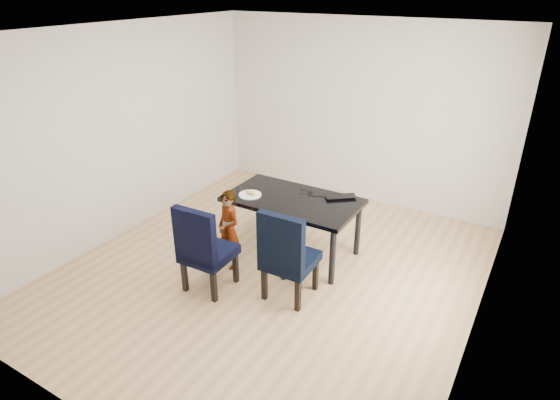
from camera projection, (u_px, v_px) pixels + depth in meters
The scene contains 14 objects.
floor at pixel (271, 271), 5.58m from camera, with size 4.50×5.00×0.01m, color tan.
ceiling at pixel (269, 31), 4.42m from camera, with size 4.50×5.00×0.01m, color white.
wall_back at pixel (359, 113), 6.95m from camera, with size 4.50×0.01×2.70m, color silver.
wall_front at pixel (69, 282), 3.05m from camera, with size 4.50×0.01×2.70m, color white.
wall_left at pixel (123, 133), 6.04m from camera, with size 0.01×5.00×2.70m, color white.
wall_right at pixel (496, 213), 3.96m from camera, with size 0.01×5.00×2.70m, color silver.
dining_table at pixel (292, 226), 5.81m from camera, with size 1.60×0.90×0.75m, color black.
chair_left at pixel (209, 246), 5.08m from camera, with size 0.50×0.52×1.04m, color black.
chair_right at pixel (291, 252), 4.94m from camera, with size 0.51×0.53×1.06m, color black.
child at pixel (229, 230), 5.48m from camera, with size 0.36×0.23×0.98m, color red.
plate at pixel (250, 195), 5.72m from camera, with size 0.28×0.28×0.02m, color white.
sandwich at pixel (250, 192), 5.71m from camera, with size 0.14×0.06×0.05m, color gold.
laptop at pixel (340, 195), 5.70m from camera, with size 0.37×0.24×0.03m, color black.
cable_tangle at pixel (306, 194), 5.75m from camera, with size 0.15×0.15×0.01m, color black.
Camera 1 is at (2.49, -3.97, 3.14)m, focal length 30.00 mm.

